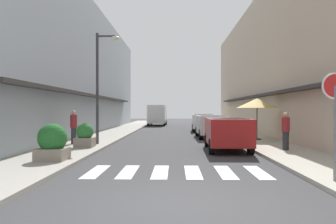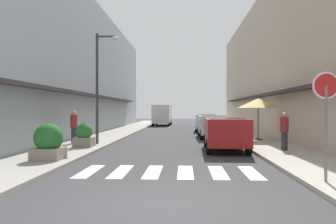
{
  "view_description": "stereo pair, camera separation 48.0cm",
  "coord_description": "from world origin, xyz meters",
  "px_view_note": "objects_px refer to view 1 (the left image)",
  "views": [
    {
      "loc": [
        -0.04,
        -6.55,
        1.83
      ],
      "look_at": [
        -0.43,
        11.61,
        1.71
      ],
      "focal_mm": 36.18,
      "sensor_mm": 36.0,
      "label": 1
    },
    {
      "loc": [
        0.44,
        -6.53,
        1.83
      ],
      "look_at": [
        -0.43,
        11.61,
        1.71
      ],
      "focal_mm": 36.18,
      "sensor_mm": 36.0,
      "label": 2
    }
  ],
  "objects_px": {
    "pedestrian_walking_near": "(286,130)",
    "cafe_umbrella": "(257,103)",
    "street_lamp": "(101,77)",
    "parked_car_far": "(203,121)",
    "parked_car_near": "(227,130)",
    "planter_midblock": "(85,136)",
    "delivery_van": "(158,113)",
    "planter_corner": "(52,143)",
    "pedestrian_walking_far": "(74,126)",
    "parked_car_mid": "(211,124)",
    "round_street_sign": "(335,98)"
  },
  "relations": [
    {
      "from": "delivery_van",
      "to": "pedestrian_walking_far",
      "type": "distance_m",
      "value": 22.82
    },
    {
      "from": "pedestrian_walking_far",
      "to": "cafe_umbrella",
      "type": "bearing_deg",
      "value": 18.92
    },
    {
      "from": "parked_car_near",
      "to": "planter_midblock",
      "type": "height_order",
      "value": "parked_car_near"
    },
    {
      "from": "round_street_sign",
      "to": "pedestrian_walking_far",
      "type": "distance_m",
      "value": 12.53
    },
    {
      "from": "planter_midblock",
      "to": "pedestrian_walking_near",
      "type": "height_order",
      "value": "pedestrian_walking_near"
    },
    {
      "from": "street_lamp",
      "to": "cafe_umbrella",
      "type": "distance_m",
      "value": 8.92
    },
    {
      "from": "street_lamp",
      "to": "pedestrian_walking_near",
      "type": "height_order",
      "value": "street_lamp"
    },
    {
      "from": "parked_car_mid",
      "to": "planter_corner",
      "type": "distance_m",
      "value": 12.37
    },
    {
      "from": "parked_car_mid",
      "to": "street_lamp",
      "type": "distance_m",
      "value": 8.3
    },
    {
      "from": "street_lamp",
      "to": "pedestrian_walking_far",
      "type": "xyz_separation_m",
      "value": [
        -1.39,
        0.03,
        -2.5
      ]
    },
    {
      "from": "parked_car_mid",
      "to": "parked_car_far",
      "type": "distance_m",
      "value": 6.61
    },
    {
      "from": "delivery_van",
      "to": "cafe_umbrella",
      "type": "bearing_deg",
      "value": -71.28
    },
    {
      "from": "parked_car_mid",
      "to": "street_lamp",
      "type": "xyz_separation_m",
      "value": [
        -6.05,
        -5.06,
        2.58
      ]
    },
    {
      "from": "cafe_umbrella",
      "to": "pedestrian_walking_near",
      "type": "bearing_deg",
      "value": -89.71
    },
    {
      "from": "round_street_sign",
      "to": "pedestrian_walking_far",
      "type": "height_order",
      "value": "round_street_sign"
    },
    {
      "from": "pedestrian_walking_near",
      "to": "cafe_umbrella",
      "type": "bearing_deg",
      "value": 48.82
    },
    {
      "from": "planter_corner",
      "to": "planter_midblock",
      "type": "relative_size",
      "value": 1.13
    },
    {
      "from": "round_street_sign",
      "to": "planter_midblock",
      "type": "bearing_deg",
      "value": 138.0
    },
    {
      "from": "parked_car_near",
      "to": "cafe_umbrella",
      "type": "height_order",
      "value": "cafe_umbrella"
    },
    {
      "from": "pedestrian_walking_near",
      "to": "street_lamp",
      "type": "bearing_deg",
      "value": 123.01
    },
    {
      "from": "parked_car_far",
      "to": "cafe_umbrella",
      "type": "height_order",
      "value": "cafe_umbrella"
    },
    {
      "from": "pedestrian_walking_near",
      "to": "parked_car_far",
      "type": "bearing_deg",
      "value": 58.24
    },
    {
      "from": "parked_car_near",
      "to": "parked_car_mid",
      "type": "bearing_deg",
      "value": 90.0
    },
    {
      "from": "parked_car_mid",
      "to": "street_lamp",
      "type": "bearing_deg",
      "value": -140.09
    },
    {
      "from": "cafe_umbrella",
      "to": "pedestrian_walking_near",
      "type": "relative_size",
      "value": 1.48
    },
    {
      "from": "delivery_van",
      "to": "pedestrian_walking_far",
      "type": "xyz_separation_m",
      "value": [
        -3.03,
        -22.61,
        -0.4
      ]
    },
    {
      "from": "parked_car_near",
      "to": "parked_car_mid",
      "type": "height_order",
      "value": "same"
    },
    {
      "from": "parked_car_near",
      "to": "pedestrian_walking_far",
      "type": "height_order",
      "value": "pedestrian_walking_far"
    },
    {
      "from": "parked_car_mid",
      "to": "pedestrian_walking_far",
      "type": "xyz_separation_m",
      "value": [
        -7.44,
        -5.03,
        0.08
      ]
    },
    {
      "from": "parked_car_far",
      "to": "pedestrian_walking_near",
      "type": "height_order",
      "value": "pedestrian_walking_near"
    },
    {
      "from": "delivery_van",
      "to": "planter_midblock",
      "type": "height_order",
      "value": "delivery_van"
    },
    {
      "from": "cafe_umbrella",
      "to": "pedestrian_walking_far",
      "type": "xyz_separation_m",
      "value": [
        -9.81,
        -2.61,
        -1.2
      ]
    },
    {
      "from": "delivery_van",
      "to": "planter_corner",
      "type": "height_order",
      "value": "delivery_van"
    },
    {
      "from": "round_street_sign",
      "to": "street_lamp",
      "type": "distance_m",
      "value": 11.58
    },
    {
      "from": "delivery_van",
      "to": "street_lamp",
      "type": "height_order",
      "value": "street_lamp"
    },
    {
      "from": "round_street_sign",
      "to": "pedestrian_walking_near",
      "type": "xyz_separation_m",
      "value": [
        0.86,
        6.3,
        -1.16
      ]
    },
    {
      "from": "parked_car_far",
      "to": "delivery_van",
      "type": "distance_m",
      "value": 11.83
    },
    {
      "from": "parked_car_near",
      "to": "parked_car_far",
      "type": "bearing_deg",
      "value": 90.0
    },
    {
      "from": "planter_midblock",
      "to": "pedestrian_walking_far",
      "type": "xyz_separation_m",
      "value": [
        -0.96,
        1.46,
        0.36
      ]
    },
    {
      "from": "parked_car_far",
      "to": "round_street_sign",
      "type": "bearing_deg",
      "value": -85.68
    },
    {
      "from": "pedestrian_walking_far",
      "to": "planter_midblock",
      "type": "bearing_deg",
      "value": -52.64
    },
    {
      "from": "planter_corner",
      "to": "planter_midblock",
      "type": "xyz_separation_m",
      "value": [
        0.02,
        4.04,
        -0.08
      ]
    },
    {
      "from": "round_street_sign",
      "to": "street_lamp",
      "type": "height_order",
      "value": "street_lamp"
    },
    {
      "from": "parked_car_near",
      "to": "parked_car_far",
      "type": "xyz_separation_m",
      "value": [
        0.0,
        13.37,
        0.0
      ]
    },
    {
      "from": "parked_car_far",
      "to": "pedestrian_walking_far",
      "type": "xyz_separation_m",
      "value": [
        -7.44,
        -11.64,
        0.08
      ]
    },
    {
      "from": "parked_car_near",
      "to": "parked_car_far",
      "type": "distance_m",
      "value": 13.37
    },
    {
      "from": "street_lamp",
      "to": "planter_midblock",
      "type": "relative_size",
      "value": 5.05
    },
    {
      "from": "parked_car_far",
      "to": "planter_midblock",
      "type": "relative_size",
      "value": 3.9
    },
    {
      "from": "round_street_sign",
      "to": "pedestrian_walking_near",
      "type": "distance_m",
      "value": 6.46
    },
    {
      "from": "parked_car_far",
      "to": "planter_midblock",
      "type": "bearing_deg",
      "value": -116.31
    }
  ]
}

